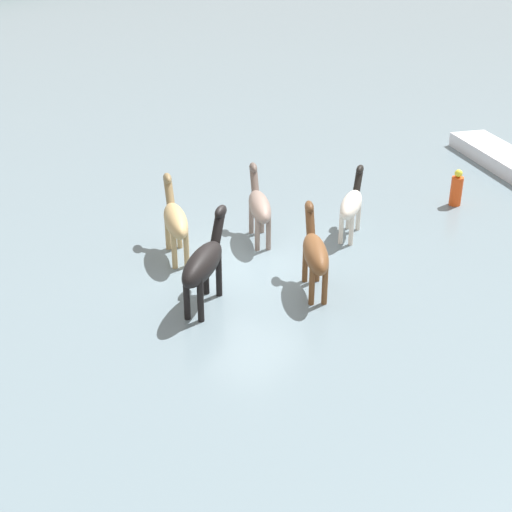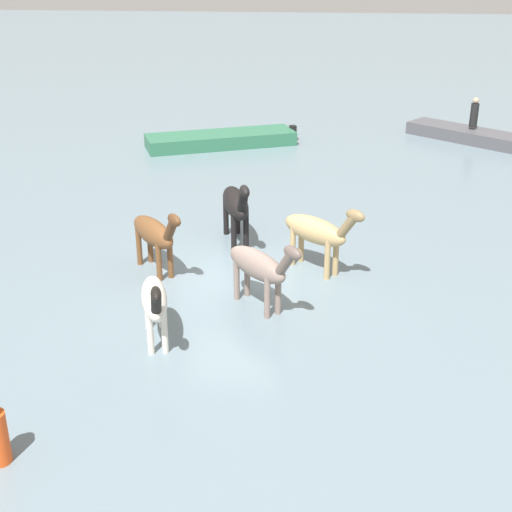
{
  "view_description": "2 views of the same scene",
  "coord_description": "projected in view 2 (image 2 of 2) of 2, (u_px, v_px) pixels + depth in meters",
  "views": [
    {
      "loc": [
        -13.23,
        -9.45,
        8.61
      ],
      "look_at": [
        -0.24,
        -0.46,
        0.65
      ],
      "focal_mm": 50.79,
      "sensor_mm": 36.0,
      "label": 1
    },
    {
      "loc": [
        15.47,
        2.09,
        7.38
      ],
      "look_at": [
        0.51,
        0.58,
        0.72
      ],
      "focal_mm": 49.29,
      "sensor_mm": 36.0,
      "label": 2
    }
  ],
  "objects": [
    {
      "name": "boat_tender_starboard",
      "position": [
        466.0,
        136.0,
        28.95
      ],
      "size": [
        4.09,
        4.7,
        0.75
      ],
      "rotation": [
        0.0,
        0.0,
        4.05
      ],
      "color": "#4C4C51",
      "rests_on": "ground_plane"
    },
    {
      "name": "horse_pinto_flank",
      "position": [
        259.0,
        266.0,
        15.23
      ],
      "size": [
        1.97,
        1.89,
        1.84
      ],
      "rotation": [
        0.0,
        0.0,
        0.76
      ],
      "color": "gray",
      "rests_on": "ground_plane"
    },
    {
      "name": "horse_lead",
      "position": [
        155.0,
        233.0,
        16.94
      ],
      "size": [
        2.08,
        1.79,
        1.86
      ],
      "rotation": [
        0.0,
        0.0,
        0.68
      ],
      "color": "brown",
      "rests_on": "ground_plane"
    },
    {
      "name": "horse_chestnut_trailing",
      "position": [
        317.0,
        231.0,
        16.99
      ],
      "size": [
        1.89,
        2.1,
        1.9
      ],
      "rotation": [
        0.0,
        0.0,
        0.86
      ],
      "color": "tan",
      "rests_on": "ground_plane"
    },
    {
      "name": "horse_mid_herd",
      "position": [
        236.0,
        204.0,
        18.58
      ],
      "size": [
        2.58,
        1.18,
        2.01
      ],
      "rotation": [
        0.0,
        0.0,
        0.31
      ],
      "color": "black",
      "rests_on": "ground_plane"
    },
    {
      "name": "ground_plane",
      "position": [
        235.0,
        273.0,
        17.25
      ],
      "size": [
        148.02,
        148.02,
        0.0
      ],
      "primitive_type": "plane",
      "color": "slate"
    },
    {
      "name": "boat_motor_center",
      "position": [
        221.0,
        141.0,
        28.16
      ],
      "size": [
        3.77,
        6.1,
        0.78
      ],
      "rotation": [
        0.0,
        0.0,
        5.1
      ],
      "color": "#2D6B4C",
      "rests_on": "ground_plane"
    },
    {
      "name": "horse_dark_mare",
      "position": [
        155.0,
        300.0,
        13.9
      ],
      "size": [
        2.21,
        0.99,
        1.72
      ],
      "rotation": [
        0.0,
        0.0,
        0.29
      ],
      "color": "silver",
      "rests_on": "ground_plane"
    },
    {
      "name": "person_helmsman_aft",
      "position": [
        474.0,
        113.0,
        28.5
      ],
      "size": [
        0.32,
        0.32,
        1.19
      ],
      "color": "black",
      "rests_on": "boat_tender_starboard"
    }
  ]
}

